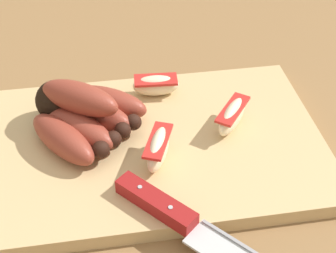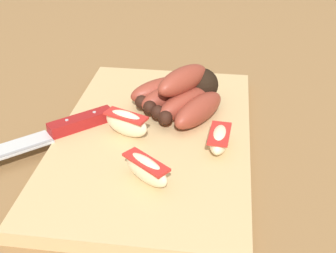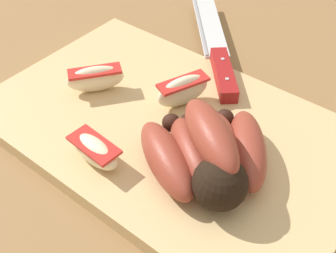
{
  "view_description": "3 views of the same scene",
  "coord_description": "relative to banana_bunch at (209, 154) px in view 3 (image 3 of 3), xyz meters",
  "views": [
    {
      "loc": [
        0.06,
        0.47,
        0.44
      ],
      "look_at": [
        -0.02,
        0.01,
        0.03
      ],
      "focal_mm": 52.76,
      "sensor_mm": 36.0,
      "label": 1
    },
    {
      "loc": [
        -0.55,
        -0.08,
        0.38
      ],
      "look_at": [
        -0.01,
        -0.01,
        0.05
      ],
      "focal_mm": 49.29,
      "sensor_mm": 36.0,
      "label": 2
    },
    {
      "loc": [
        0.23,
        -0.27,
        0.36
      ],
      "look_at": [
        0.02,
        -0.0,
        0.04
      ],
      "focal_mm": 45.07,
      "sensor_mm": 36.0,
      "label": 3
    }
  ],
  "objects": [
    {
      "name": "banana_bunch",
      "position": [
        0.0,
        0.0,
        0.0
      ],
      "size": [
        0.16,
        0.16,
        0.07
      ],
      "color": "black",
      "rests_on": "cutting_board"
    },
    {
      "name": "ground_plane",
      "position": [
        -0.09,
        0.02,
        -0.05
      ],
      "size": [
        6.0,
        6.0,
        0.0
      ],
      "primitive_type": "plane",
      "color": "olive"
    },
    {
      "name": "apple_wedge_far",
      "position": [
        -0.1,
        -0.06,
        -0.01
      ],
      "size": [
        0.07,
        0.03,
        0.03
      ],
      "color": "beige",
      "rests_on": "cutting_board"
    },
    {
      "name": "apple_wedge_near",
      "position": [
        -0.09,
        0.07,
        -0.01
      ],
      "size": [
        0.05,
        0.07,
        0.04
      ],
      "color": "beige",
      "rests_on": "cutting_board"
    },
    {
      "name": "cutting_board",
      "position": [
        -0.08,
        0.03,
        -0.04
      ],
      "size": [
        0.44,
        0.28,
        0.02
      ],
      "primitive_type": "cube",
      "color": "tan",
      "rests_on": "ground_plane"
    },
    {
      "name": "chefs_knife",
      "position": [
        -0.11,
        0.18,
        -0.02
      ],
      "size": [
        0.21,
        0.23,
        0.02
      ],
      "color": "silver",
      "rests_on": "cutting_board"
    },
    {
      "name": "apple_wedge_middle",
      "position": [
        -0.19,
        0.02,
        -0.01
      ],
      "size": [
        0.06,
        0.07,
        0.04
      ],
      "color": "beige",
      "rests_on": "cutting_board"
    }
  ]
}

